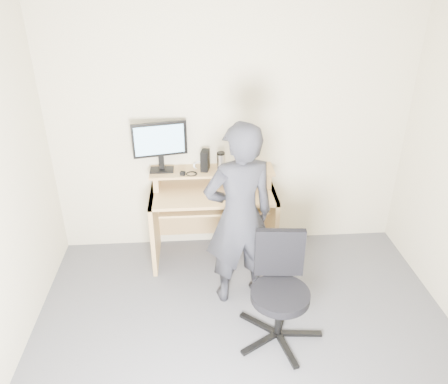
{
  "coord_description": "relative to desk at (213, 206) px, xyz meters",
  "views": [
    {
      "loc": [
        -0.37,
        -2.25,
        2.68
      ],
      "look_at": [
        -0.12,
        1.05,
        0.95
      ],
      "focal_mm": 35.0,
      "sensor_mm": 36.0,
      "label": 1
    }
  ],
  "objects": [
    {
      "name": "ground",
      "position": [
        0.2,
        -1.53,
        -0.55
      ],
      "size": [
        3.5,
        3.5,
        0.0
      ],
      "primitive_type": "plane",
      "color": "#545459",
      "rests_on": "ground"
    },
    {
      "name": "back_wall",
      "position": [
        0.2,
        0.22,
        0.7
      ],
      "size": [
        3.5,
        0.02,
        2.5
      ],
      "primitive_type": "cube",
      "color": "beige",
      "rests_on": "ground"
    },
    {
      "name": "ceiling",
      "position": [
        0.2,
        -1.53,
        1.95
      ],
      "size": [
        3.5,
        3.5,
        0.02
      ],
      "primitive_type": "cube",
      "color": "white",
      "rests_on": "back_wall"
    },
    {
      "name": "desk",
      "position": [
        0.0,
        0.0,
        0.0
      ],
      "size": [
        1.2,
        0.6,
        0.91
      ],
      "color": "tan",
      "rests_on": "ground"
    },
    {
      "name": "monitor",
      "position": [
        -0.48,
        0.08,
        0.65
      ],
      "size": [
        0.51,
        0.15,
        0.49
      ],
      "rotation": [
        0.0,
        0.0,
        0.2
      ],
      "color": "black",
      "rests_on": "desk"
    },
    {
      "name": "external_drive",
      "position": [
        -0.07,
        0.07,
        0.46
      ],
      "size": [
        0.1,
        0.14,
        0.2
      ],
      "primitive_type": "cube",
      "rotation": [
        0.0,
        0.0,
        -0.23
      ],
      "color": "black",
      "rests_on": "desk"
    },
    {
      "name": "travel_mug",
      "position": [
        0.09,
        0.05,
        0.45
      ],
      "size": [
        0.09,
        0.09,
        0.17
      ],
      "primitive_type": "cylinder",
      "rotation": [
        0.0,
        0.0,
        0.27
      ],
      "color": "#B8B8BD",
      "rests_on": "desk"
    },
    {
      "name": "smartphone",
      "position": [
        0.27,
        0.02,
        0.37
      ],
      "size": [
        0.07,
        0.13,
        0.01
      ],
      "primitive_type": "cube",
      "rotation": [
        0.0,
        0.0,
        0.05
      ],
      "color": "black",
      "rests_on": "desk"
    },
    {
      "name": "charger",
      "position": [
        -0.28,
        -0.03,
        0.38
      ],
      "size": [
        0.06,
        0.05,
        0.03
      ],
      "primitive_type": "cube",
      "rotation": [
        0.0,
        0.0,
        -0.33
      ],
      "color": "black",
      "rests_on": "desk"
    },
    {
      "name": "headphones",
      "position": [
        -0.1,
        0.16,
        0.37
      ],
      "size": [
        0.17,
        0.17,
        0.06
      ],
      "primitive_type": "torus",
      "rotation": [
        0.26,
        0.0,
        -0.12
      ],
      "color": "silver",
      "rests_on": "desk"
    },
    {
      "name": "keyboard",
      "position": [
        0.04,
        -0.17,
        0.12
      ],
      "size": [
        0.49,
        0.26,
        0.03
      ],
      "primitive_type": "cube",
      "rotation": [
        0.0,
        0.0,
        -0.19
      ],
      "color": "black",
      "rests_on": "desk"
    },
    {
      "name": "mouse",
      "position": [
        0.32,
        -0.18,
        0.22
      ],
      "size": [
        0.1,
        0.07,
        0.04
      ],
      "primitive_type": "ellipsoid",
      "rotation": [
        0.0,
        0.0,
        -0.07
      ],
      "color": "black",
      "rests_on": "desk"
    },
    {
      "name": "office_chair",
      "position": [
        0.46,
        -1.16,
        -0.07
      ],
      "size": [
        0.68,
        0.69,
        0.87
      ],
      "rotation": [
        0.0,
        0.0,
        -0.09
      ],
      "color": "black",
      "rests_on": "ground"
    },
    {
      "name": "person",
      "position": [
        0.19,
        -0.69,
        0.28
      ],
      "size": [
        0.67,
        0.51,
        1.65
      ],
      "primitive_type": "imported",
      "rotation": [
        0.0,
        0.0,
        3.35
      ],
      "color": "black",
      "rests_on": "ground"
    }
  ]
}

